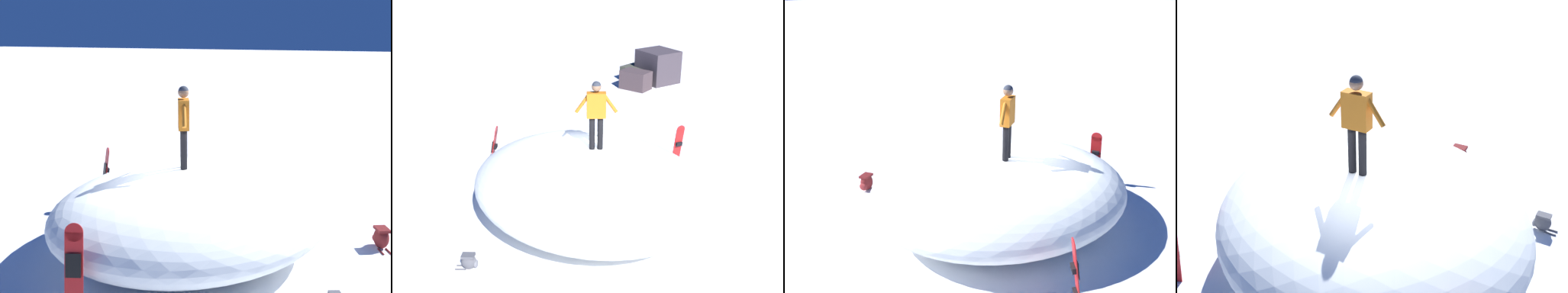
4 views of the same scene
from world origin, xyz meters
The scene contains 5 objects.
ground centered at (0.00, 0.00, 0.00)m, with size 240.00×240.00×0.00m, color white.
snow_mound centered at (0.46, -0.47, 0.87)m, with size 5.40×6.25×1.74m, color white.
snowboarder_standing centered at (0.52, -0.22, 2.78)m, with size 0.97×0.52×1.72m.
backpack_near centered at (1.98, -4.19, 0.24)m, with size 0.62×0.47×0.47m.
backpack_far centered at (-0.96, -3.58, 0.19)m, with size 0.52×0.36×0.36m.
Camera 4 is at (-5.58, 3.88, 5.96)m, focal length 46.04 mm.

